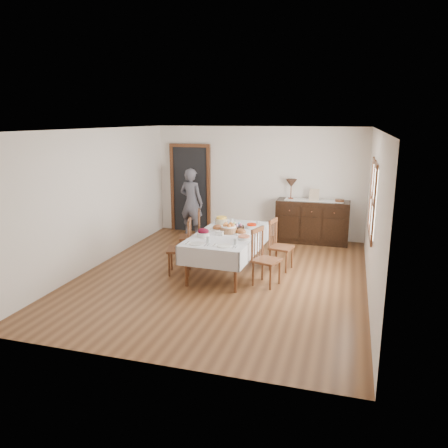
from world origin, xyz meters
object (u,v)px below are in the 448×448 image
(sideboard, at_px, (312,222))
(person, at_px, (191,200))
(dining_table, at_px, (228,238))
(chair_right_far, at_px, (279,244))
(chair_right_near, at_px, (264,257))
(table_lamp, at_px, (291,184))
(chair_left_near, at_px, (182,246))
(chair_left_far, at_px, (193,234))

(sideboard, height_order, person, person)
(dining_table, bearing_deg, chair_right_far, 27.69)
(chair_right_near, bearing_deg, chair_right_far, 9.92)
(person, bearing_deg, sideboard, -164.18)
(table_lamp, bearing_deg, chair_left_near, -119.22)
(chair_right_far, bearing_deg, table_lamp, 13.99)
(sideboard, bearing_deg, table_lamp, 175.20)
(dining_table, bearing_deg, table_lamp, 74.75)
(chair_left_far, bearing_deg, person, -177.81)
(dining_table, distance_m, person, 2.70)
(chair_left_far, height_order, sideboard, chair_left_far)
(chair_right_far, distance_m, table_lamp, 2.24)
(chair_right_far, bearing_deg, chair_left_near, 125.71)
(chair_left_far, relative_size, table_lamp, 2.18)
(chair_left_far, bearing_deg, table_lamp, 119.79)
(dining_table, relative_size, person, 1.26)
(chair_left_near, xyz_separation_m, sideboard, (2.08, 2.76, -0.02))
(chair_left_far, xyz_separation_m, sideboard, (2.21, 1.88, -0.02))
(chair_left_near, bearing_deg, table_lamp, 134.72)
(sideboard, relative_size, table_lamp, 3.52)
(chair_right_far, xyz_separation_m, sideboard, (0.43, 2.03, 0.00))
(chair_left_far, distance_m, table_lamp, 2.69)
(dining_table, relative_size, chair_left_far, 2.21)
(person, distance_m, table_lamp, 2.39)
(dining_table, bearing_deg, chair_left_near, -154.75)
(chair_left_far, relative_size, sideboard, 0.62)
(dining_table, relative_size, sideboard, 1.36)
(chair_right_near, height_order, sideboard, chair_right_near)
(chair_right_far, xyz_separation_m, person, (-2.41, 1.80, 0.39))
(chair_left_far, distance_m, chair_right_near, 1.94)
(chair_left_near, bearing_deg, chair_right_far, 97.97)
(dining_table, distance_m, chair_left_far, 1.07)
(chair_left_near, bearing_deg, chair_right_near, 69.28)
(chair_left_far, height_order, chair_right_far, chair_left_far)
(sideboard, height_order, table_lamp, table_lamp)
(chair_left_far, distance_m, person, 1.81)
(chair_right_near, bearing_deg, person, 58.39)
(chair_right_near, height_order, person, person)
(dining_table, xyz_separation_m, sideboard, (1.31, 2.44, -0.17))
(chair_right_far, distance_m, person, 3.03)
(sideboard, bearing_deg, chair_right_far, -101.98)
(chair_left_near, height_order, chair_right_far, chair_left_near)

